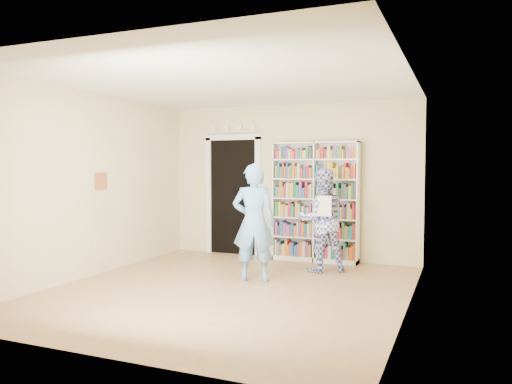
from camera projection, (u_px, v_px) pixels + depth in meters
floor at (229, 290)px, 6.54m from camera, size 5.00×5.00×0.00m
ceiling at (229, 82)px, 6.40m from camera, size 5.00×5.00×0.00m
wall_back at (290, 182)px, 8.77m from camera, size 4.50×0.00×4.50m
wall_left at (91, 185)px, 7.33m from camera, size 0.00×5.00×5.00m
wall_right at (409, 190)px, 5.61m from camera, size 0.00×5.00×5.00m
bookshelf at (315, 201)px, 8.46m from camera, size 1.47×0.28×2.03m
doorway at (233, 190)px, 9.18m from camera, size 1.10×0.08×2.43m
wall_art at (101, 181)px, 7.50m from camera, size 0.03×0.25×0.25m
man_blue at (254, 223)px, 7.00m from camera, size 0.69×0.55×1.66m
man_plaid at (321, 220)px, 7.65m from camera, size 0.97×0.92×1.58m
paper_sheet at (324, 206)px, 7.36m from camera, size 0.22×0.02×0.31m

